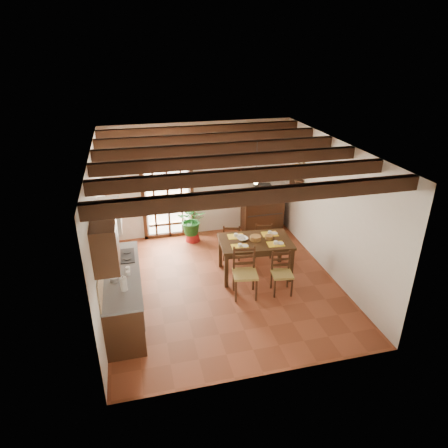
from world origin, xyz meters
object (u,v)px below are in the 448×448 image
object	(u,v)px
kitchen_counter	(123,294)
chair_near_left	(245,282)
chair_far_left	(231,247)
crt_tv	(263,192)
chair_near_right	(281,280)
potted_plant	(192,219)
chair_far_right	(263,245)
pendant_lamp	(256,178)
dining_table	(255,245)
sideboard	(262,215)

from	to	relation	value
kitchen_counter	chair_near_left	xyz separation A→B (m)	(2.25, 0.13, -0.17)
chair_far_left	crt_tv	world-z (taller)	crt_tv
chair_near_right	potted_plant	distance (m)	2.91
chair_far_right	pendant_lamp	distance (m)	1.96
kitchen_counter	potted_plant	size ratio (longest dim) A/B	1.16
crt_tv	dining_table	bearing A→B (deg)	-103.92
chair_near_right	pendant_lamp	world-z (taller)	pendant_lamp
potted_plant	pendant_lamp	xyz separation A→B (m)	(1.01, -1.71, 1.51)
kitchen_counter	chair_far_left	bearing A→B (deg)	34.15
chair_near_left	chair_far_left	bearing A→B (deg)	93.70
pendant_lamp	kitchen_counter	bearing A→B (deg)	-160.69
chair_far_left	chair_far_right	xyz separation A→B (m)	(0.72, -0.06, 0.00)
sideboard	pendant_lamp	world-z (taller)	pendant_lamp
sideboard	chair_near_left	bearing A→B (deg)	-115.65
pendant_lamp	crt_tv	bearing A→B (deg)	66.07
chair_far_left	pendant_lamp	xyz separation A→B (m)	(0.30, -0.67, 1.81)
chair_near_right	chair_far_left	xyz separation A→B (m)	(-0.60, 1.55, 0.01)
chair_near_right	pendant_lamp	size ratio (longest dim) A/B	0.99
crt_tv	potted_plant	size ratio (longest dim) A/B	0.23
chair_far_right	dining_table	bearing A→B (deg)	74.40
chair_near_right	pendant_lamp	xyz separation A→B (m)	(-0.30, 0.87, 1.82)
sideboard	potted_plant	size ratio (longest dim) A/B	0.53
chair_near_left	crt_tv	size ratio (longest dim) A/B	2.18
chair_near_left	potted_plant	size ratio (longest dim) A/B	0.50
dining_table	potted_plant	bearing A→B (deg)	123.92
potted_plant	kitchen_counter	bearing A→B (deg)	-122.17
crt_tv	chair_near_right	bearing A→B (deg)	-92.09
chair_near_left	potted_plant	xyz separation A→B (m)	(-0.58, 2.52, 0.26)
kitchen_counter	chair_near_right	world-z (taller)	kitchen_counter
chair_near_left	dining_table	bearing A→B (deg)	67.57
pendant_lamp	potted_plant	bearing A→B (deg)	120.40
kitchen_counter	pendant_lamp	size ratio (longest dim) A/B	2.66
dining_table	chair_near_left	size ratio (longest dim) A/B	1.56
kitchen_counter	dining_table	world-z (taller)	kitchen_counter
chair_near_left	chair_far_right	bearing A→B (deg)	67.65
chair_far_left	kitchen_counter	bearing A→B (deg)	48.04
kitchen_counter	chair_near_left	bearing A→B (deg)	3.27
pendant_lamp	chair_near_left	bearing A→B (deg)	-117.71
sideboard	chair_near_right	bearing A→B (deg)	-101.60
dining_table	crt_tv	size ratio (longest dim) A/B	3.40
chair_far_left	chair_far_right	distance (m)	0.73
sideboard	crt_tv	xyz separation A→B (m)	(-0.00, -0.01, 0.62)
kitchen_counter	sideboard	bearing A→B (deg)	38.83
chair_far_right	sideboard	distance (m)	1.35
dining_table	chair_far_left	world-z (taller)	chair_far_left
chair_near_right	chair_far_left	world-z (taller)	chair_far_left
kitchen_counter	crt_tv	xyz separation A→B (m)	(3.51, 2.82, 0.58)
chair_far_left	sideboard	distance (m)	1.67
pendant_lamp	sideboard	bearing A→B (deg)	66.14
kitchen_counter	chair_near_right	bearing A→B (deg)	1.23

